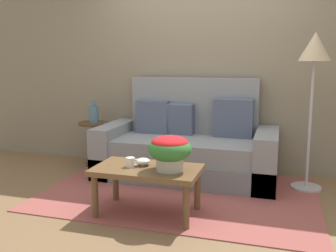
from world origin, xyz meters
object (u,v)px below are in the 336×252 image
(couch, at_px, (188,148))
(table_vase, at_px, (94,114))
(potted_plant, at_px, (170,149))
(coffee_mug, at_px, (131,162))
(side_table, at_px, (94,136))
(snack_bowl, at_px, (143,161))
(floor_lamp, at_px, (314,62))
(coffee_table, at_px, (147,174))

(couch, xyz_separation_m, table_vase, (-1.29, 0.12, 0.34))
(potted_plant, height_order, coffee_mug, potted_plant)
(side_table, distance_m, table_vase, 0.29)
(side_table, height_order, snack_bowl, side_table)
(side_table, bearing_deg, potted_plant, -43.04)
(side_table, xyz_separation_m, table_vase, (0.00, 0.01, 0.29))
(couch, bearing_deg, floor_lamp, -3.33)
(floor_lamp, distance_m, snack_bowl, 2.03)
(coffee_table, xyz_separation_m, potted_plant, (0.22, -0.03, 0.25))
(coffee_table, bearing_deg, floor_lamp, 38.59)
(coffee_mug, bearing_deg, potted_plant, -0.82)
(potted_plant, bearing_deg, couch, 96.67)
(coffee_table, height_order, side_table, side_table)
(potted_plant, bearing_deg, side_table, 136.96)
(snack_bowl, height_order, table_vase, table_vase)
(coffee_table, height_order, coffee_mug, coffee_mug)
(side_table, xyz_separation_m, potted_plant, (1.44, -1.35, 0.22))
(floor_lamp, bearing_deg, snack_bowl, -143.71)
(couch, height_order, coffee_mug, couch)
(coffee_mug, bearing_deg, side_table, 128.75)
(snack_bowl, xyz_separation_m, table_vase, (-1.16, 1.28, 0.22))
(couch, distance_m, potted_plant, 1.28)
(snack_bowl, bearing_deg, floor_lamp, 36.29)
(floor_lamp, xyz_separation_m, potted_plant, (-1.20, -1.16, -0.73))
(coffee_mug, distance_m, table_vase, 1.74)
(potted_plant, height_order, table_vase, table_vase)
(couch, height_order, coffee_table, couch)
(floor_lamp, bearing_deg, coffee_table, -141.41)
(snack_bowl, bearing_deg, potted_plant, -16.51)
(couch, xyz_separation_m, floor_lamp, (1.34, -0.08, 1.01))
(side_table, relative_size, table_vase, 2.04)
(side_table, xyz_separation_m, coffee_mug, (1.08, -1.34, 0.08))
(floor_lamp, bearing_deg, coffee_mug, -143.44)
(couch, relative_size, coffee_mug, 17.01)
(potted_plant, bearing_deg, table_vase, 136.65)
(table_vase, bearing_deg, couch, -5.18)
(coffee_table, distance_m, floor_lamp, 2.06)
(snack_bowl, bearing_deg, side_table, 132.66)
(side_table, height_order, floor_lamp, floor_lamp)
(floor_lamp, bearing_deg, side_table, 176.05)
(table_vase, bearing_deg, floor_lamp, -4.24)
(floor_lamp, relative_size, potted_plant, 4.42)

